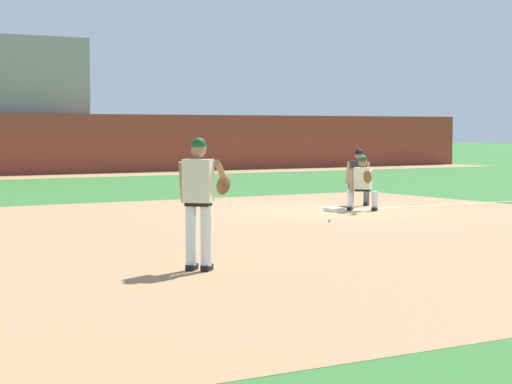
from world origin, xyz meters
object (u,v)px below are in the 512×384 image
at_px(baseball, 329,220).
at_px(umpire, 359,175).
at_px(first_base_bag, 334,210).
at_px(pitcher, 200,195).
at_px(first_baseman, 363,181).

relative_size(baseball, umpire, 0.05).
distance_m(first_base_bag, pitcher, 10.32).
distance_m(first_baseman, umpire, 1.65).
bearing_deg(first_baseman, baseball, -141.56).
bearing_deg(first_baseman, first_base_bag, 157.87).
bearing_deg(first_base_bag, baseball, -128.37).
height_order(first_base_bag, umpire, umpire).
xyz_separation_m(first_baseman, umpire, (0.93, 1.36, 0.06)).
xyz_separation_m(pitcher, first_baseman, (8.13, 6.78, -0.33)).
distance_m(pitcher, umpire, 12.18).
relative_size(pitcher, first_baseman, 1.39).
height_order(first_base_bag, first_baseman, first_baseman).
distance_m(baseball, umpire, 4.63).
bearing_deg(baseball, first_base_bag, 51.63).
height_order(first_base_bag, baseball, first_base_bag).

